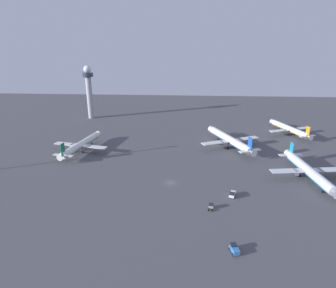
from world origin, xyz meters
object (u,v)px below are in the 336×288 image
(airplane_mid_apron, at_px, (308,170))
(cargo_loader, at_px, (232,194))
(airplane_far_stand, at_px, (230,140))
(control_tower, at_px, (89,88))
(maintenance_van, at_px, (235,249))
(pushback_tug, at_px, (211,206))
(airplane_taxiway_distant, at_px, (290,129))
(airplane_near_gate, at_px, (81,145))

(airplane_mid_apron, distance_m, cargo_loader, 40.88)
(airplane_mid_apron, distance_m, airplane_far_stand, 49.45)
(control_tower, height_order, maintenance_van, control_tower)
(control_tower, height_order, airplane_mid_apron, control_tower)
(control_tower, xyz_separation_m, cargo_loader, (94.72, -118.84, -22.24))
(cargo_loader, relative_size, pushback_tug, 1.35)
(airplane_mid_apron, bearing_deg, control_tower, -44.90)
(maintenance_van, bearing_deg, cargo_loader, 70.79)
(cargo_loader, bearing_deg, airplane_taxiway_distant, -100.51)
(maintenance_van, bearing_deg, airplane_near_gate, 120.67)
(airplane_mid_apron, distance_m, pushback_tug, 53.53)
(airplane_mid_apron, xyz_separation_m, maintenance_van, (-40.37, -51.83, -3.09))
(airplane_taxiway_distant, relative_size, cargo_loader, 8.25)
(airplane_mid_apron, height_order, airplane_far_stand, airplane_far_stand)
(airplane_far_stand, distance_m, airplane_taxiway_distant, 50.35)
(airplane_mid_apron, bearing_deg, pushback_tug, 23.97)
(cargo_loader, bearing_deg, airplane_mid_apron, -133.57)
(airplane_mid_apron, relative_size, airplane_taxiway_distant, 1.17)
(airplane_mid_apron, bearing_deg, airplane_far_stand, -60.32)
(control_tower, relative_size, maintenance_van, 9.11)
(control_tower, xyz_separation_m, airplane_mid_apron, (131.09, -100.42, -19.15))
(airplane_taxiway_distant, xyz_separation_m, cargo_loader, (-49.09, -84.74, -2.61))
(airplane_mid_apron, bearing_deg, maintenance_van, 44.64)
(control_tower, xyz_separation_m, airplane_far_stand, (101.25, -60.99, -18.87))
(control_tower, distance_m, airplane_mid_apron, 166.24)
(airplane_near_gate, relative_size, airplane_taxiway_distant, 1.08)
(airplane_near_gate, height_order, airplane_far_stand, airplane_far_stand)
(airplane_far_stand, relative_size, pushback_tug, 13.11)
(control_tower, relative_size, airplane_mid_apron, 0.92)
(airplane_near_gate, xyz_separation_m, airplane_taxiway_distant, (127.28, 38.73, -0.16))
(control_tower, distance_m, cargo_loader, 153.59)
(cargo_loader, bearing_deg, airplane_near_gate, -10.90)
(control_tower, xyz_separation_m, pushback_tug, (85.48, -128.28, -22.35))
(airplane_near_gate, distance_m, pushback_tug, 88.53)
(pushback_tug, bearing_deg, airplane_mid_apron, 43.11)
(airplane_far_stand, relative_size, cargo_loader, 9.71)
(airplane_mid_apron, relative_size, pushback_tug, 13.03)
(airplane_near_gate, height_order, pushback_tug, airplane_near_gate)
(control_tower, distance_m, airplane_far_stand, 119.70)
(control_tower, bearing_deg, maintenance_van, -59.21)
(airplane_taxiway_distant, distance_m, maintenance_van, 129.56)
(airplane_far_stand, xyz_separation_m, pushback_tug, (-15.76, -67.28, -3.47))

